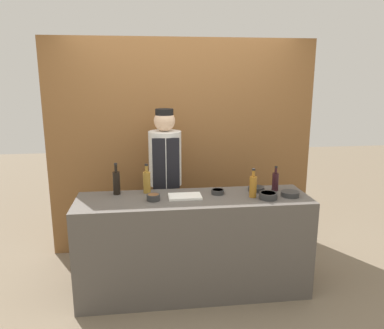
{
  "coord_description": "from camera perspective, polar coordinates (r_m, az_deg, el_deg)",
  "views": [
    {
      "loc": [
        -0.41,
        -3.19,
        1.98
      ],
      "look_at": [
        0.0,
        0.12,
        1.2
      ],
      "focal_mm": 35.0,
      "sensor_mm": 36.0,
      "label": 1
    }
  ],
  "objects": [
    {
      "name": "sauce_bowl_green",
      "position": [
        3.63,
        9.76,
        -3.63
      ],
      "size": [
        0.15,
        0.15,
        0.04
      ],
      "color": "#2D2D2D",
      "rests_on": "counter"
    },
    {
      "name": "sauce_bowl_brown",
      "position": [
        3.32,
        -5.9,
        -4.94
      ],
      "size": [
        0.12,
        0.12,
        0.06
      ],
      "color": "#2D2D2D",
      "rests_on": "counter"
    },
    {
      "name": "cutting_board",
      "position": [
        3.39,
        -1.09,
        -4.88
      ],
      "size": [
        0.3,
        0.19,
        0.02
      ],
      "color": "white",
      "rests_on": "counter"
    },
    {
      "name": "cabinet_wall",
      "position": [
        4.31,
        -1.5,
        2.71
      ],
      "size": [
        2.98,
        0.18,
        2.4
      ],
      "color": "brown",
      "rests_on": "ground_plane"
    },
    {
      "name": "bottle_vinegar",
      "position": [
        3.52,
        -6.91,
        -2.59
      ],
      "size": [
        0.07,
        0.07,
        0.28
      ],
      "color": "olive",
      "rests_on": "counter"
    },
    {
      "name": "ground_plane",
      "position": [
        3.78,
        0.24,
        -18.49
      ],
      "size": [
        14.0,
        14.0,
        0.0
      ],
      "primitive_type": "plane",
      "color": "#756651"
    },
    {
      "name": "bottle_wine",
      "position": [
        3.66,
        12.58,
        -2.48
      ],
      "size": [
        0.06,
        0.06,
        0.24
      ],
      "color": "black",
      "rests_on": "counter"
    },
    {
      "name": "sauce_bowl_purple",
      "position": [
        3.54,
        14.71,
        -4.3
      ],
      "size": [
        0.17,
        0.17,
        0.04
      ],
      "color": "#2D2D2D",
      "rests_on": "counter"
    },
    {
      "name": "bottle_amber",
      "position": [
        3.42,
        9.29,
        -3.26
      ],
      "size": [
        0.07,
        0.07,
        0.27
      ],
      "color": "#9E661E",
      "rests_on": "counter"
    },
    {
      "name": "bottle_soy",
      "position": [
        3.52,
        -11.44,
        -2.65
      ],
      "size": [
        0.07,
        0.07,
        0.3
      ],
      "color": "black",
      "rests_on": "counter"
    },
    {
      "name": "sauce_bowl_yellow",
      "position": [
        3.41,
        11.53,
        -4.63
      ],
      "size": [
        0.16,
        0.16,
        0.06
      ],
      "color": "#2D2D2D",
      "rests_on": "counter"
    },
    {
      "name": "sauce_bowl_orange",
      "position": [
        3.49,
        3.95,
        -4.13
      ],
      "size": [
        0.12,
        0.12,
        0.04
      ],
      "color": "#2D2D2D",
      "rests_on": "counter"
    },
    {
      "name": "counter",
      "position": [
        3.56,
        0.25,
        -12.15
      ],
      "size": [
        2.11,
        0.6,
        0.92
      ],
      "color": "#514C47",
      "rests_on": "ground_plane"
    },
    {
      "name": "chef_center",
      "position": [
        3.93,
        -4.06,
        -2.61
      ],
      "size": [
        0.34,
        0.34,
        1.67
      ],
      "color": "#28282D",
      "rests_on": "ground_plane"
    }
  ]
}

